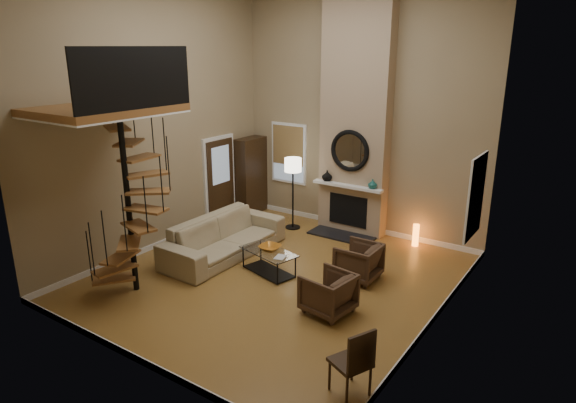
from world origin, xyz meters
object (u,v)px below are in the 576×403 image
Objects in this scene: armchair_far at (332,294)px; accent_lamp at (416,235)px; sofa at (224,237)px; coffee_table at (269,259)px; hutch at (251,177)px; armchair_near at (362,262)px; side_chair at (355,360)px; floor_lamp at (293,171)px.

armchair_far is 1.55× the size of accent_lamp.
sofa is 1.30m from coffee_table.
accent_lamp is at bearing 57.40° from coffee_table.
accent_lamp is at bearing 2.15° from hutch.
hutch is at bearing -115.60° from armchair_near.
sofa is 2.97× the size of side_chair.
hutch is at bearing -177.85° from accent_lamp.
armchair_far is 4.21m from floor_lamp.
armchair_far is 0.44× the size of floor_lamp.
side_chair reaches higher than armchair_far.
side_chair is at bearing 45.34° from armchair_far.
armchair_near is 0.44× the size of floor_lamp.
armchair_far is (4.33, -3.40, -0.60)m from hutch.
hutch is 7.48m from side_chair.
sofa is 3.77× the size of armchair_far.
hutch is at bearing 138.04° from side_chair.
accent_lamp is at bearing 11.13° from floor_lamp.
hutch is 2.70× the size of armchair_far.
side_chair reaches higher than armchair_near.
floor_lamp reaches higher than side_chair.
armchair_far is 1.89m from coffee_table.
hutch reaches higher than side_chair.
floor_lamp is at bearing -121.67° from armchair_near.
coffee_table is 3.43m from accent_lamp.
floor_lamp is at bearing 130.85° from side_chair.
side_chair reaches higher than sofa.
coffee_table is at bearing 142.68° from side_chair.
sofa is 4.93m from side_chair.
sofa is 2.27× the size of coffee_table.
coffee_table is at bearing -65.70° from armchair_near.
armchair_far reaches higher than coffee_table.
sofa is at bearing -97.57° from floor_lamp.
armchair_near reaches higher than coffee_table.
floor_lamp is 6.15m from side_chair.
coffee_table is at bearing -98.22° from sofa.
side_chair is (4.26, -2.47, 0.13)m from sofa.
floor_lamp is (-2.60, 1.60, 1.06)m from armchair_near.
sofa is at bearing -79.56° from armchair_near.
hutch is 4.47m from accent_lamp.
armchair_far is 0.79× the size of side_chair.
armchair_near is 0.79× the size of side_chair.
sofa reaches higher than armchair_far.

